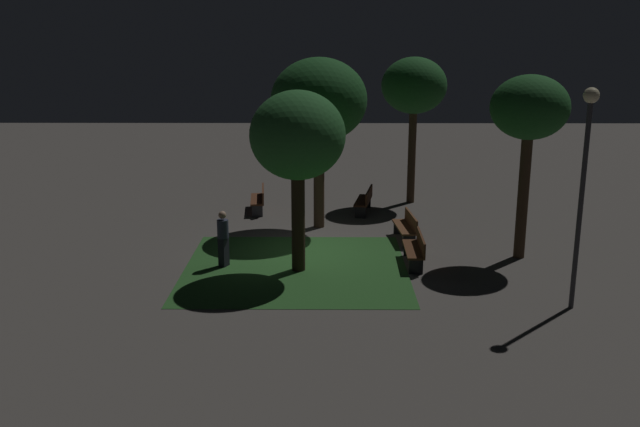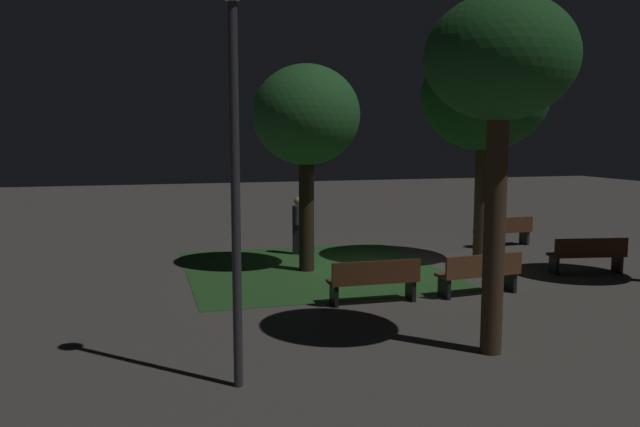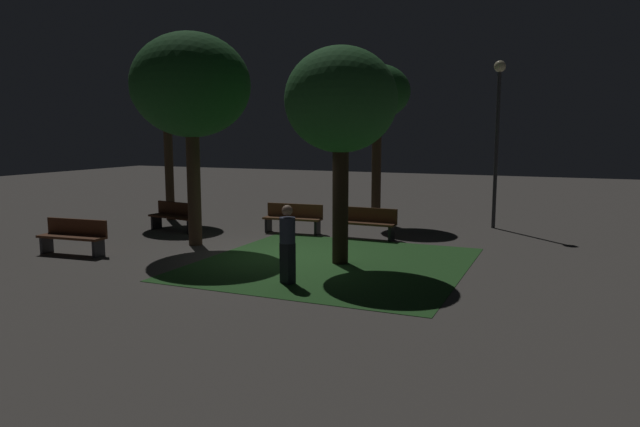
# 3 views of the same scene
# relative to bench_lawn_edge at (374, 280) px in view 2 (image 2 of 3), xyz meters

# --- Properties ---
(ground_plane) EXTENTS (60.00, 60.00, 0.00)m
(ground_plane) POSITION_rel_bench_lawn_edge_xyz_m (1.16, 3.16, -0.48)
(ground_plane) COLOR #56514C
(grass_lawn) EXTENTS (6.05, 6.21, 0.01)m
(grass_lawn) POSITION_rel_bench_lawn_edge_xyz_m (-0.34, 3.41, -0.48)
(grass_lawn) COLOR #2D6028
(grass_lawn) RESTS_ON ground
(bench_lawn_edge) EXTENTS (1.81, 0.52, 0.88)m
(bench_lawn_edge) POSITION_rel_bench_lawn_edge_xyz_m (0.00, 0.00, 0.00)
(bench_lawn_edge) COLOR #512D19
(bench_lawn_edge) RESTS_ON ground
(bench_path_side) EXTENTS (1.83, 0.62, 0.88)m
(bench_path_side) POSITION_rel_bench_lawn_edge_xyz_m (2.33, 0.00, 0.00)
(bench_path_side) COLOR brown
(bench_path_side) RESTS_ON ground
(bench_corner) EXTENTS (1.83, 0.63, 0.88)m
(bench_corner) POSITION_rel_bench_lawn_edge_xyz_m (6.05, 4.99, 0.00)
(bench_corner) COLOR brown
(bench_corner) RESTS_ON ground
(bench_front_right) EXTENTS (1.86, 0.79, 0.88)m
(bench_front_right) POSITION_rel_bench_lawn_edge_xyz_m (5.86, 1.12, 0.00)
(bench_front_right) COLOR #422314
(bench_front_right) RESTS_ON ground
(tree_left_canopy) EXTENTS (2.56, 2.56, 4.97)m
(tree_left_canopy) POSITION_rel_bench_lawn_edge_xyz_m (-0.49, 3.32, 3.24)
(tree_left_canopy) COLOR #2D2116
(tree_left_canopy) RESTS_ON ground
(tree_tall_center) EXTENTS (3.14, 3.14, 5.65)m
(tree_tall_center) POSITION_rel_bench_lawn_edge_xyz_m (3.95, 2.78, 3.76)
(tree_tall_center) COLOR #423021
(tree_tall_center) RESTS_ON ground
(tree_back_right) EXTENTS (2.19, 2.19, 5.30)m
(tree_back_right) POSITION_rel_bench_lawn_edge_xyz_m (0.69, -3.12, 3.81)
(tree_back_right) COLOR #423021
(tree_back_right) RESTS_ON ground
(lamp_post_plaza_east) EXTENTS (0.36, 0.36, 5.25)m
(lamp_post_plaza_east) POSITION_rel_bench_lawn_edge_xyz_m (-3.19, -3.35, 3.02)
(lamp_post_plaza_east) COLOR #333338
(lamp_post_plaza_east) RESTS_ON ground
(pedestrian) EXTENTS (0.34, 0.32, 1.61)m
(pedestrian) POSITION_rel_bench_lawn_edge_xyz_m (-0.18, 5.44, 0.37)
(pedestrian) COLOR black
(pedestrian) RESTS_ON ground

